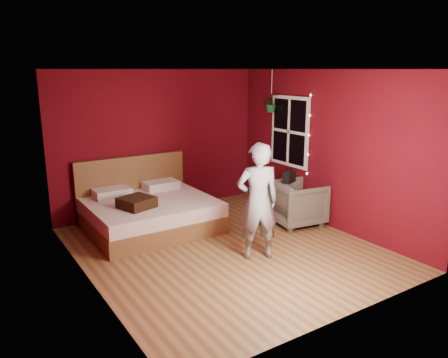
# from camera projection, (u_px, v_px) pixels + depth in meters

# --- Properties ---
(floor) EXTENTS (4.50, 4.50, 0.00)m
(floor) POSITION_uv_depth(u_px,v_px,m) (226.00, 248.00, 6.51)
(floor) COLOR olive
(floor) RESTS_ON ground
(room_walls) EXTENTS (4.04, 4.54, 2.62)m
(room_walls) POSITION_uv_depth(u_px,v_px,m) (226.00, 137.00, 6.10)
(room_walls) COLOR #560911
(room_walls) RESTS_ON ground
(window) EXTENTS (0.05, 0.97, 1.27)m
(window) POSITION_uv_depth(u_px,v_px,m) (289.00, 131.00, 7.91)
(window) COLOR white
(window) RESTS_ON room_walls
(fairy_lights) EXTENTS (0.04, 0.04, 1.45)m
(fairy_lights) POSITION_uv_depth(u_px,v_px,m) (309.00, 135.00, 7.47)
(fairy_lights) COLOR silver
(fairy_lights) RESTS_ON room_walls
(bed) EXTENTS (2.01, 1.71, 1.11)m
(bed) POSITION_uv_depth(u_px,v_px,m) (149.00, 211.00, 7.30)
(bed) COLOR brown
(bed) RESTS_ON ground
(person) EXTENTS (0.71, 0.59, 1.65)m
(person) POSITION_uv_depth(u_px,v_px,m) (258.00, 202.00, 6.01)
(person) COLOR slate
(person) RESTS_ON ground
(armchair) EXTENTS (0.93, 0.91, 0.75)m
(armchair) POSITION_uv_depth(u_px,v_px,m) (297.00, 203.00, 7.46)
(armchair) COLOR #5C5748
(armchair) RESTS_ON ground
(handbag) EXTENTS (0.29, 0.22, 0.18)m
(handbag) POSITION_uv_depth(u_px,v_px,m) (289.00, 177.00, 7.30)
(handbag) COLOR black
(handbag) RESTS_ON armchair
(throw_pillow) EXTENTS (0.59, 0.59, 0.17)m
(throw_pillow) POSITION_uv_depth(u_px,v_px,m) (137.00, 202.00, 6.78)
(throw_pillow) COLOR #311F10
(throw_pillow) RESTS_ON bed
(hanging_plant) EXTENTS (0.36, 0.33, 0.78)m
(hanging_plant) POSITION_uv_depth(u_px,v_px,m) (271.00, 103.00, 8.11)
(hanging_plant) COLOR silver
(hanging_plant) RESTS_ON room_walls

